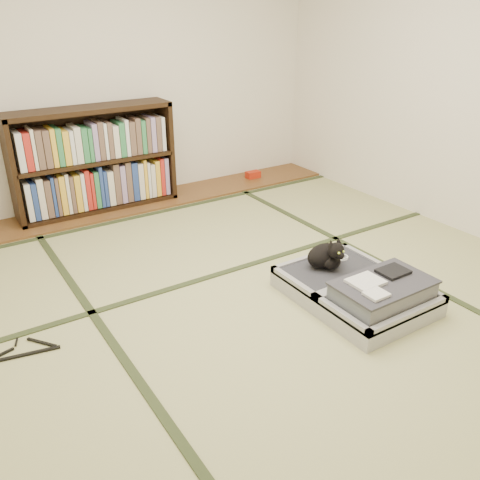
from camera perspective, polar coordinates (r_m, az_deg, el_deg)
floor at (r=3.32m, az=2.57°, el=-6.26°), size 4.50×4.50×0.00m
wood_strip at (r=4.92m, az=-11.01°, el=4.15°), size 4.00×0.50×0.02m
red_item at (r=5.51m, az=1.47°, el=7.36°), size 0.15×0.09×0.07m
room_shell at (r=2.85m, az=3.16°, el=19.74°), size 4.50×4.50×4.50m
tatami_borders at (r=3.68m, az=-1.87°, el=-2.86°), size 4.00×4.50×0.01m
bookcase at (r=4.73m, az=-16.01°, el=8.44°), size 1.42×0.33×0.92m
suitcase at (r=3.28m, az=13.25°, el=-5.53°), size 0.67×0.89×0.26m
cat at (r=3.39m, az=9.75°, el=-1.73°), size 0.30×0.30×0.24m
cable_coil at (r=3.57m, az=11.37°, el=-1.91°), size 0.09×0.09×0.02m
hanger at (r=3.06m, az=-23.43°, el=-11.49°), size 0.41×0.22×0.01m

